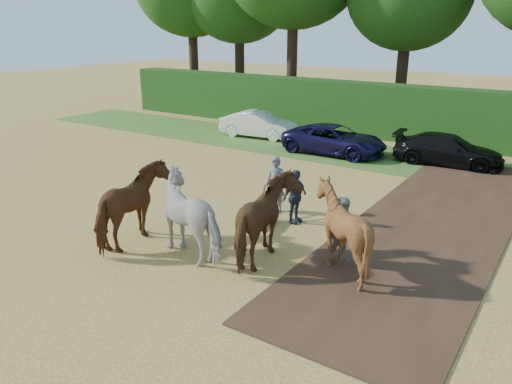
# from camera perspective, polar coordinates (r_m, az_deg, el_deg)

# --- Properties ---
(ground) EXTENTS (120.00, 120.00, 0.00)m
(ground) POSITION_cam_1_polar(r_m,az_deg,el_deg) (11.94, 3.53, -12.71)
(ground) COLOR gold
(ground) RESTS_ON ground
(earth_strip) EXTENTS (4.50, 17.00, 0.05)m
(earth_strip) POSITION_cam_1_polar(r_m,az_deg,el_deg) (17.38, 19.70, -3.28)
(earth_strip) COLOR #472D1C
(earth_strip) RESTS_ON ground
(grass_verge) EXTENTS (50.00, 5.00, 0.03)m
(grass_verge) POSITION_cam_1_polar(r_m,az_deg,el_deg) (24.21, 20.56, 2.70)
(grass_verge) COLOR #38601E
(grass_verge) RESTS_ON ground
(hedgerow) EXTENTS (46.00, 1.60, 3.00)m
(hedgerow) POSITION_cam_1_polar(r_m,az_deg,el_deg) (28.21, 23.15, 7.65)
(hedgerow) COLOR #14380F
(hedgerow) RESTS_ON ground
(spectator_near) EXTENTS (1.12, 1.18, 1.91)m
(spectator_near) POSITION_cam_1_polar(r_m,az_deg,el_deg) (13.52, 9.97, -4.48)
(spectator_near) COLOR #B3AB8C
(spectator_near) RESTS_ON ground
(spectator_far) EXTENTS (0.66, 1.12, 1.79)m
(spectator_far) POSITION_cam_1_polar(r_m,az_deg,el_deg) (16.18, 4.46, -0.52)
(spectator_far) COLOR #272C34
(spectator_far) RESTS_ON ground
(plough_team) EXTENTS (7.82, 6.35, 2.34)m
(plough_team) POSITION_cam_1_polar(r_m,az_deg,el_deg) (13.76, -2.60, -2.85)
(plough_team) COLOR #5C3017
(plough_team) RESTS_ON ground
(parked_cars) EXTENTS (30.73, 3.42, 1.47)m
(parked_cars) POSITION_cam_1_polar(r_m,az_deg,el_deg) (23.69, 25.50, 3.44)
(parked_cars) COLOR white
(parked_cars) RESTS_ON ground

